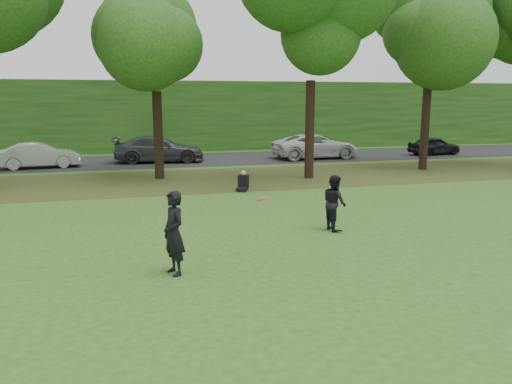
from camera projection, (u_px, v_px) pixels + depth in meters
ground at (334, 267)px, 11.44m from camera, size 120.00×120.00×0.00m
leaf_litter at (225, 179)px, 23.80m from camera, size 60.00×7.00×0.01m
street at (200, 159)px, 31.41m from camera, size 70.00×7.00×0.02m
far_hedge at (188, 116)px, 36.65m from camera, size 70.00×3.00×5.00m
player_left at (174, 233)px, 10.80m from camera, size 0.65×0.79×1.86m
player_right at (334, 203)px, 14.51m from camera, size 0.67×0.83×1.63m
parked_cars at (206, 149)px, 30.12m from camera, size 38.06×3.27×1.53m
frisbee at (262, 199)px, 11.97m from camera, size 0.28×0.27×0.12m
seated_person at (243, 183)px, 20.83m from camera, size 0.68×0.83×0.83m
tree_line at (215, 6)px, 22.20m from camera, size 55.30×7.90×12.31m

